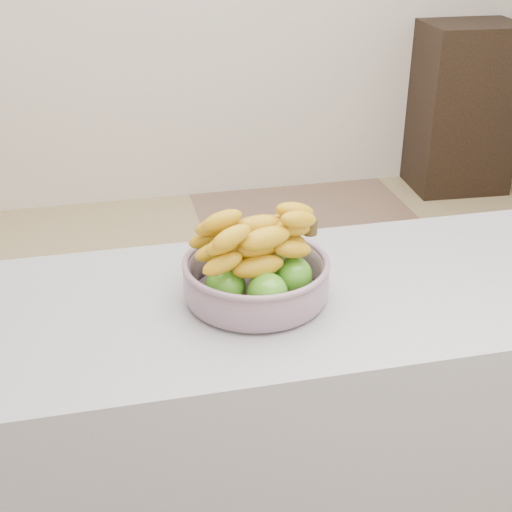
# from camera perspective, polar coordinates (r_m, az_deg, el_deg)

# --- Properties ---
(ground) EXTENTS (4.00, 4.00, 0.00)m
(ground) POSITION_cam_1_polar(r_m,az_deg,el_deg) (2.70, 0.73, -11.08)
(ground) COLOR tan
(ground) RESTS_ON ground
(counter) EXTENTS (2.00, 0.60, 0.90)m
(counter) POSITION_cam_1_polar(r_m,az_deg,el_deg) (1.85, 6.63, -14.64)
(counter) COLOR #9D9CA4
(counter) RESTS_ON ground
(cabinet) EXTENTS (0.58, 0.47, 0.99)m
(cabinet) POSITION_cam_1_polar(r_m,az_deg,el_deg) (4.55, 16.19, 11.29)
(cabinet) COLOR black
(cabinet) RESTS_ON ground
(fruit_bowl) EXTENTS (0.31, 0.31, 0.19)m
(fruit_bowl) POSITION_cam_1_polar(r_m,az_deg,el_deg) (1.50, 0.00, -1.30)
(fruit_bowl) COLOR #8E98AB
(fruit_bowl) RESTS_ON counter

